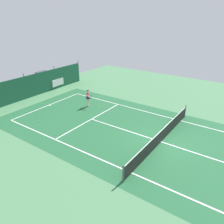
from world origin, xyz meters
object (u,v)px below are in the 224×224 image
object	(u,v)px
tennis_ball_midcourt	(73,95)
tennis_ball_near_player	(100,118)
parked_car	(46,79)
tennis_net	(162,136)
tennis_player	(88,97)
tennis_ball_by_sideline	(39,121)

from	to	relation	value
tennis_ball_midcourt	tennis_ball_near_player	bearing A→B (deg)	-115.94
parked_car	tennis_ball_midcourt	bearing A→B (deg)	-101.47
tennis_ball_midcourt	parked_car	xyz separation A→B (m)	(0.73, 5.27, 0.81)
tennis_net	tennis_ball_near_player	world-z (taller)	tennis_net
tennis_ball_near_player	parked_car	distance (m)	11.98
tennis_net	tennis_player	world-z (taller)	tennis_player
tennis_net	tennis_ball_near_player	bearing A→B (deg)	84.86
tennis_ball_near_player	tennis_ball_midcourt	world-z (taller)	same
tennis_ball_midcourt	tennis_ball_by_sideline	world-z (taller)	same
parked_car	tennis_ball_near_player	bearing A→B (deg)	-111.58
tennis_player	tennis_ball_near_player	distance (m)	3.13
tennis_net	parked_car	xyz separation A→B (m)	(4.23, 17.28, 0.33)
tennis_ball_by_sideline	parked_car	xyz separation A→B (m)	(7.06, 7.53, 0.81)
tennis_player	parked_car	xyz separation A→B (m)	(2.18, 8.79, -0.12)
tennis_ball_near_player	tennis_ball_midcourt	distance (m)	6.78
tennis_net	parked_car	distance (m)	17.79
tennis_net	tennis_ball_midcourt	distance (m)	12.52
tennis_ball_near_player	parked_car	world-z (taller)	parked_car
tennis_ball_midcourt	tennis_player	bearing A→B (deg)	-112.34
tennis_ball_by_sideline	parked_car	world-z (taller)	parked_car
tennis_ball_near_player	parked_car	xyz separation A→B (m)	(3.70, 11.36, 0.81)
tennis_net	tennis_ball_by_sideline	size ratio (longest dim) A/B	153.33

